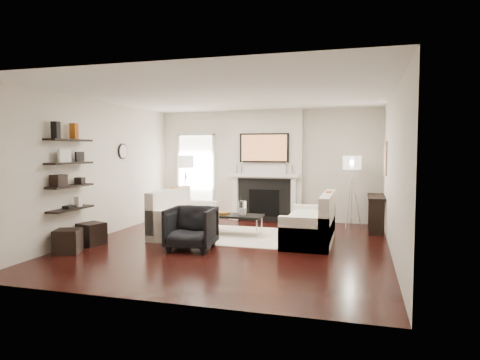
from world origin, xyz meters
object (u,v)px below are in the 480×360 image
(lamp_right_shade, at_px, (352,163))
(armchair, at_px, (191,226))
(lamp_left_shade, at_px, (186,162))
(loveseat_right_base, at_px, (309,231))
(coffee_table, at_px, (235,216))
(loveseat_left_base, at_px, (185,224))
(ottoman_near, at_px, (92,234))

(lamp_right_shade, bearing_deg, armchair, -131.75)
(lamp_right_shade, bearing_deg, lamp_left_shade, -176.69)
(loveseat_right_base, height_order, armchair, armchair)
(lamp_left_shade, height_order, lamp_right_shade, same)
(lamp_left_shade, bearing_deg, coffee_table, -39.54)
(loveseat_left_base, xyz_separation_m, ottoman_near, (-1.26, -1.34, -0.01))
(ottoman_near, bearing_deg, loveseat_right_base, 18.82)
(lamp_left_shade, distance_m, ottoman_near, 3.23)
(loveseat_right_base, bearing_deg, coffee_table, 170.91)
(coffee_table, bearing_deg, armchair, -106.42)
(lamp_left_shade, xyz_separation_m, ottoman_near, (-0.62, -2.91, -1.25))
(loveseat_right_base, xyz_separation_m, lamp_right_shade, (0.72, 1.84, 1.24))
(coffee_table, distance_m, armchair, 1.41)
(loveseat_left_base, height_order, loveseat_right_base, same)
(coffee_table, bearing_deg, lamp_right_shade, 35.56)
(lamp_left_shade, bearing_deg, loveseat_right_base, -26.93)
(armchair, bearing_deg, lamp_left_shade, 111.12)
(armchair, bearing_deg, lamp_right_shade, 44.49)
(loveseat_right_base, bearing_deg, armchair, -149.91)
(loveseat_left_base, distance_m, lamp_right_shade, 3.92)
(lamp_left_shade, xyz_separation_m, lamp_right_shade, (3.90, 0.23, 0.00))
(loveseat_right_base, xyz_separation_m, ottoman_near, (-3.80, -1.30, -0.01))
(coffee_table, bearing_deg, loveseat_right_base, -9.09)
(loveseat_left_base, bearing_deg, armchair, -61.77)
(loveseat_right_base, distance_m, lamp_right_shade, 2.33)
(loveseat_right_base, xyz_separation_m, lamp_left_shade, (-3.18, 1.62, 1.24))
(ottoman_near, bearing_deg, lamp_left_shade, 77.98)
(coffee_table, xyz_separation_m, ottoman_near, (-2.28, -1.54, -0.20))
(coffee_table, height_order, ottoman_near, coffee_table)
(lamp_left_shade, bearing_deg, ottoman_near, -102.02)
(loveseat_left_base, xyz_separation_m, armchair, (0.62, -1.15, 0.20))
(loveseat_left_base, height_order, armchair, armchair)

